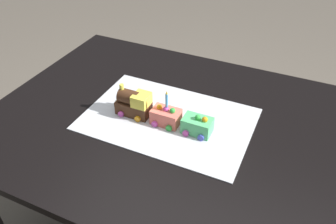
% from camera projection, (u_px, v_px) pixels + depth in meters
% --- Properties ---
extents(dining_table, '(1.40, 1.00, 0.74)m').
position_uv_depth(dining_table, '(179.00, 145.00, 1.30)').
color(dining_table, black).
rests_on(dining_table, ground).
extents(cake_board, '(0.60, 0.40, 0.00)m').
position_uv_depth(cake_board, '(168.00, 119.00, 1.25)').
color(cake_board, silver).
rests_on(cake_board, dining_table).
extents(cake_locomotive, '(0.14, 0.08, 0.12)m').
position_uv_depth(cake_locomotive, '(134.00, 103.00, 1.24)').
color(cake_locomotive, '#472816').
rests_on(cake_locomotive, cake_board).
extents(cake_car_flatbed_coral, '(0.10, 0.08, 0.07)m').
position_uv_depth(cake_car_flatbed_coral, '(166.00, 116.00, 1.21)').
color(cake_car_flatbed_coral, '#F27260').
rests_on(cake_car_flatbed_coral, cake_board).
extents(cake_car_gondola_mint_green, '(0.10, 0.08, 0.07)m').
position_uv_depth(cake_car_gondola_mint_green, '(197.00, 125.00, 1.17)').
color(cake_car_gondola_mint_green, '#59CC7A').
rests_on(cake_car_gondola_mint_green, cake_board).
extents(birthday_candle, '(0.01, 0.01, 0.07)m').
position_uv_depth(birthday_candle, '(167.00, 99.00, 1.16)').
color(birthday_candle, '#4CA5E5').
rests_on(birthday_candle, cake_car_flatbed_coral).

